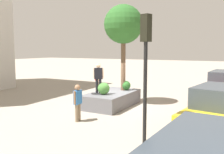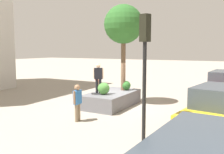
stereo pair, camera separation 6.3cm
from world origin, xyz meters
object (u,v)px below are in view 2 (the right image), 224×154
(plaza_tree, at_px, (123,25))
(bystander_watching, at_px, (97,78))
(skateboard, at_px, (99,93))
(skateboarder, at_px, (98,76))
(taxi_cab, at_px, (217,112))
(traffic_light_corner, at_px, (145,59))
(planter_ledge, at_px, (112,99))
(pedestrian_crossing, at_px, (77,100))

(plaza_tree, height_order, bystander_watching, plaza_tree)
(skateboard, distance_m, bystander_watching, 6.30)
(plaza_tree, distance_m, skateboarder, 3.54)
(skateboard, distance_m, skateboarder, 0.98)
(taxi_cab, bearing_deg, traffic_light_corner, -38.37)
(plaza_tree, height_order, skateboard, plaza_tree)
(planter_ledge, distance_m, skateboard, 1.10)
(planter_ledge, height_order, traffic_light_corner, traffic_light_corner)
(skateboarder, xyz_separation_m, pedestrian_crossing, (2.57, 0.45, -0.86))
(taxi_cab, height_order, pedestrian_crossing, taxi_cab)
(skateboard, bearing_deg, pedestrian_crossing, 9.95)
(plaza_tree, distance_m, skateboard, 4.38)
(taxi_cab, xyz_separation_m, pedestrian_crossing, (0.73, -5.91, -0.00))
(traffic_light_corner, bearing_deg, pedestrian_crossing, -113.70)
(skateboard, relative_size, bystander_watching, 0.48)
(traffic_light_corner, bearing_deg, skateboarder, -134.31)
(skateboarder, distance_m, pedestrian_crossing, 2.74)
(skateboarder, bearing_deg, pedestrian_crossing, 9.95)
(traffic_light_corner, bearing_deg, bystander_watching, -140.85)
(skateboarder, bearing_deg, plaza_tree, 162.83)
(plaza_tree, relative_size, skateboarder, 3.10)
(bystander_watching, xyz_separation_m, pedestrian_crossing, (7.87, 3.86, 0.03))
(taxi_cab, height_order, traffic_light_corner, traffic_light_corner)
(taxi_cab, bearing_deg, skateboarder, -106.13)
(skateboarder, distance_m, taxi_cab, 6.68)
(planter_ledge, bearing_deg, plaza_tree, 166.07)
(plaza_tree, distance_m, pedestrian_crossing, 5.86)
(plaza_tree, bearing_deg, taxi_cab, 56.94)
(skateboarder, height_order, traffic_light_corner, traffic_light_corner)
(skateboarder, relative_size, bystander_watching, 1.00)
(skateboard, height_order, taxi_cab, taxi_cab)
(bystander_watching, bearing_deg, skateboard, 32.77)
(skateboard, bearing_deg, planter_ledge, 159.54)
(taxi_cab, bearing_deg, planter_ledge, -114.76)
(skateboard, bearing_deg, taxi_cab, 73.87)
(traffic_light_corner, height_order, bystander_watching, traffic_light_corner)
(planter_ledge, bearing_deg, taxi_cab, 65.24)
(planter_ledge, distance_m, plaza_tree, 4.48)
(bystander_watching, relative_size, pedestrian_crossing, 0.97)
(skateboard, relative_size, skateboarder, 0.48)
(traffic_light_corner, xyz_separation_m, pedestrian_crossing, (-1.74, -3.96, -2.02))
(skateboard, bearing_deg, traffic_light_corner, 45.69)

